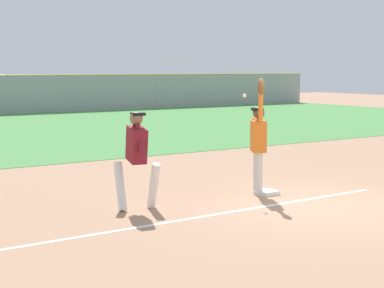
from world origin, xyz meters
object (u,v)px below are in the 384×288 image
(runner, at_px, (137,153))
(parked_car_green, at_px, (23,98))
(first_base, at_px, (267,192))
(baseball, at_px, (245,96))
(fielder, at_px, (259,138))

(runner, relative_size, parked_car_green, 0.38)
(first_base, distance_m, runner, 2.93)
(baseball, bearing_deg, runner, 178.81)
(first_base, xyz_separation_m, baseball, (-0.44, 0.17, 1.90))
(first_base, height_order, baseball, baseball)
(fielder, bearing_deg, first_base, 179.52)
(fielder, bearing_deg, baseball, 13.79)
(baseball, relative_size, parked_car_green, 0.02)
(fielder, xyz_separation_m, parked_car_green, (5.08, 28.75, -0.45))
(runner, bearing_deg, fielder, 7.99)
(parked_car_green, bearing_deg, runner, -111.52)
(first_base, bearing_deg, baseball, 158.26)
(fielder, height_order, parked_car_green, fielder)
(runner, xyz_separation_m, baseball, (2.33, -0.05, 0.95))
(baseball, bearing_deg, first_base, -21.74)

